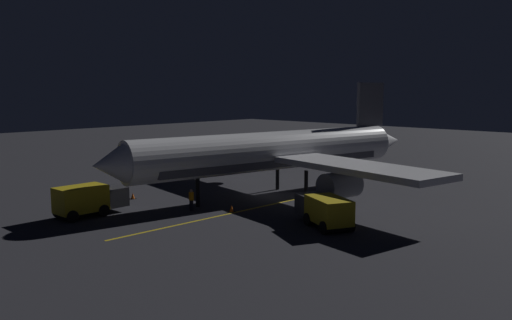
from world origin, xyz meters
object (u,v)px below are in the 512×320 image
object	(u,v)px
catering_truck	(324,210)
airliner	(276,153)
ground_crew_worker	(191,200)
traffic_cone_near_left	(232,209)
traffic_cone_near_right	(133,196)
baggage_truck	(88,200)

from	to	relation	value
catering_truck	airliner	bearing A→B (deg)	-31.33
ground_crew_worker	airliner	bearing A→B (deg)	-94.44
traffic_cone_near_left	traffic_cone_near_right	bearing A→B (deg)	14.22
airliner	ground_crew_worker	distance (m)	9.94
baggage_truck	traffic_cone_near_right	world-z (taller)	baggage_truck
airliner	baggage_truck	distance (m)	17.03
traffic_cone_near_right	catering_truck	bearing A→B (deg)	-167.31
baggage_truck	ground_crew_worker	world-z (taller)	baggage_truck
catering_truck	traffic_cone_near_right	world-z (taller)	catering_truck
ground_crew_worker	traffic_cone_near_right	distance (m)	7.41
airliner	baggage_truck	world-z (taller)	airliner
baggage_truck	catering_truck	size ratio (longest dim) A/B	0.96
baggage_truck	airliner	bearing A→B (deg)	-107.58
airliner	catering_truck	xyz separation A→B (m)	(-9.92, 6.04, -2.79)
traffic_cone_near_left	traffic_cone_near_right	size ratio (longest dim) A/B	1.00
baggage_truck	ground_crew_worker	size ratio (longest dim) A/B	3.18
catering_truck	ground_crew_worker	bearing A→B (deg)	17.66
traffic_cone_near_left	traffic_cone_near_right	distance (m)	10.37
catering_truck	ground_crew_worker	world-z (taller)	catering_truck
airliner	catering_truck	world-z (taller)	airliner
airliner	ground_crew_worker	xyz separation A→B (m)	(0.73, 9.43, -3.04)
baggage_truck	catering_truck	bearing A→B (deg)	-146.34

